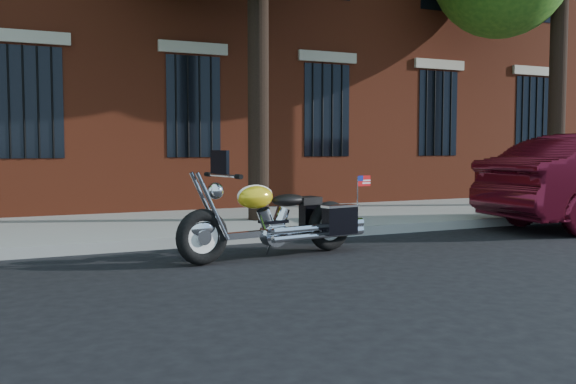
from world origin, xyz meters
name	(u,v)px	position (x,y,z in m)	size (l,w,h in m)	color
ground	(308,256)	(0.00, 0.00, 0.00)	(120.00, 120.00, 0.00)	black
curb	(267,237)	(0.00, 1.38, 0.07)	(40.00, 0.16, 0.15)	gray
sidewalk	(224,223)	(0.00, 3.26, 0.07)	(40.00, 3.60, 0.15)	gray
motorcycle	(279,221)	(-0.37, 0.08, 0.46)	(2.72, 1.02, 1.36)	black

